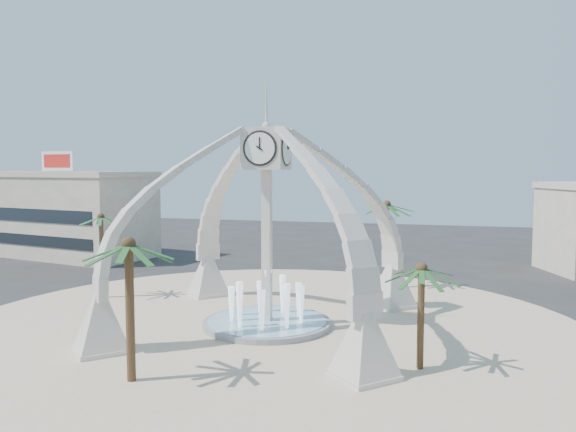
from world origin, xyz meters
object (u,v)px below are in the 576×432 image
(palm_west, at_px, (101,218))
(clock_tower, at_px, (267,224))
(palm_east, at_px, (422,270))
(palm_south, at_px, (128,246))
(fountain, at_px, (267,322))
(palm_north, at_px, (387,206))

(palm_west, bearing_deg, clock_tower, -15.87)
(palm_west, bearing_deg, palm_east, -21.09)
(clock_tower, distance_m, palm_west, 15.07)
(palm_east, xyz_separation_m, palm_south, (-12.78, -5.23, 1.36))
(fountain, height_order, palm_south, palm_south)
(palm_east, distance_m, palm_south, 13.88)
(fountain, distance_m, palm_west, 16.15)
(fountain, distance_m, palm_east, 11.79)
(palm_west, distance_m, palm_south, 18.35)
(clock_tower, distance_m, palm_south, 10.88)
(palm_north, xyz_separation_m, palm_south, (-9.24, -23.76, -0.53))
(palm_east, bearing_deg, palm_west, 158.91)
(clock_tower, relative_size, palm_west, 2.60)
(clock_tower, relative_size, palm_east, 3.15)
(clock_tower, xyz_separation_m, palm_north, (5.99, 13.38, 0.36))
(palm_east, xyz_separation_m, palm_west, (-24.02, 9.26, 1.16))
(clock_tower, height_order, palm_west, clock_tower)
(fountain, xyz_separation_m, palm_west, (-14.49, 4.12, 5.83))
(fountain, xyz_separation_m, palm_north, (5.99, 13.38, 6.56))
(clock_tower, relative_size, palm_north, 2.31)
(fountain, relative_size, palm_north, 1.03)
(palm_north, bearing_deg, palm_south, -111.25)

